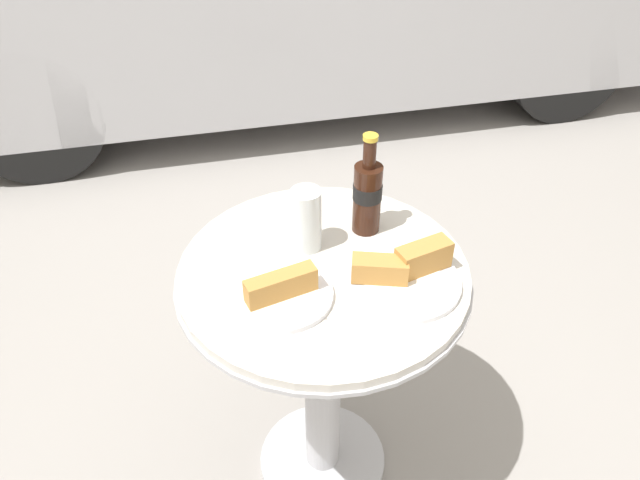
% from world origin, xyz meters
% --- Properties ---
extents(ground_plane, '(30.00, 30.00, 0.00)m').
position_xyz_m(ground_plane, '(0.00, 0.00, 0.00)').
color(ground_plane, gray).
extents(bistro_table, '(0.62, 0.62, 0.70)m').
position_xyz_m(bistro_table, '(0.00, 0.00, 0.51)').
color(bistro_table, '#B7B7BC').
rests_on(bistro_table, ground_plane).
extents(cola_bottle_left, '(0.06, 0.06, 0.23)m').
position_xyz_m(cola_bottle_left, '(0.12, 0.11, 0.80)').
color(cola_bottle_left, '#33190F').
rests_on(cola_bottle_left, bistro_table).
extents(drinking_glass, '(0.06, 0.06, 0.14)m').
position_xyz_m(drinking_glass, '(-0.02, 0.08, 0.77)').
color(drinking_glass, black).
rests_on(drinking_glass, bistro_table).
extents(lunch_plate_near, '(0.23, 0.23, 0.07)m').
position_xyz_m(lunch_plate_near, '(0.15, -0.08, 0.73)').
color(lunch_plate_near, white).
rests_on(lunch_plate_near, bistro_table).
extents(lunch_plate_far, '(0.21, 0.21, 0.06)m').
position_xyz_m(lunch_plate_far, '(-0.10, -0.07, 0.72)').
color(lunch_plate_far, white).
rests_on(lunch_plate_far, bistro_table).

